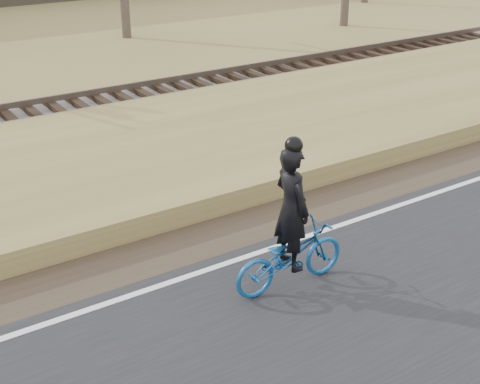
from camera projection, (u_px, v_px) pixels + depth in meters
ground at (206, 282)px, 10.37m from camera, size 120.00×120.00×0.00m
road at (307, 368)px, 8.47m from camera, size 120.00×6.00×0.06m
edge_line at (199, 272)px, 10.50m from camera, size 120.00×0.12×0.01m
shoulder at (170, 249)px, 11.28m from camera, size 120.00×1.60×0.04m
embankment at (99, 179)px, 13.47m from camera, size 120.00×5.00×0.44m
ballast at (38, 127)px, 16.35m from camera, size 120.00×3.00×0.45m
railroad at (37, 115)px, 16.22m from camera, size 120.00×2.40×0.29m
cyclist at (290, 240)px, 9.87m from camera, size 1.91×0.72×2.39m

